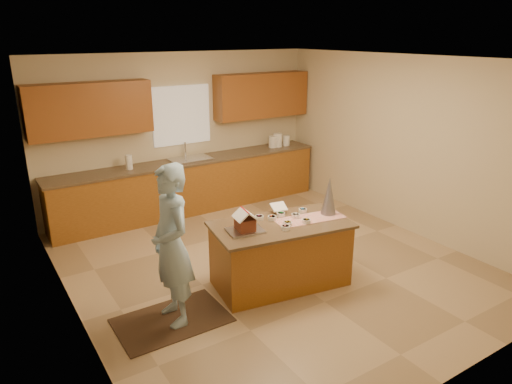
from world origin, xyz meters
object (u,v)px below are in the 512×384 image
tinsel_tree (329,196)px  boy (172,246)px  gingerbread_house (245,222)px  island_base (280,255)px

tinsel_tree → boy: boy is taller
gingerbread_house → tinsel_tree: bearing=-5.0°
island_base → tinsel_tree: (0.69, -0.07, 0.67)m
tinsel_tree → boy: size_ratio=0.28×
gingerbread_house → island_base: bearing=-4.1°
tinsel_tree → gingerbread_house: tinsel_tree is taller
tinsel_tree → boy: (-2.11, 0.05, -0.16)m
tinsel_tree → gingerbread_house: size_ratio=1.72×
island_base → gingerbread_house: size_ratio=5.62×
island_base → tinsel_tree: 0.96m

